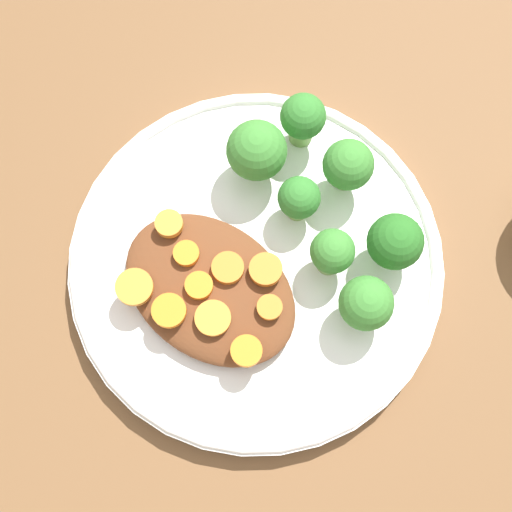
% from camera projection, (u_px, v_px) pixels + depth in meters
% --- Properties ---
extents(ground_plane, '(4.00, 4.00, 0.00)m').
position_uv_depth(ground_plane, '(256.00, 268.00, 0.56)').
color(ground_plane, brown).
extents(plate, '(0.28, 0.28, 0.02)m').
position_uv_depth(plate, '(256.00, 264.00, 0.54)').
color(plate, white).
rests_on(plate, ground_plane).
extents(stew_mound, '(0.14, 0.10, 0.02)m').
position_uv_depth(stew_mound, '(210.00, 288.00, 0.52)').
color(stew_mound, brown).
rests_on(stew_mound, plate).
extents(broccoli_floret_0, '(0.05, 0.05, 0.06)m').
position_uv_depth(broccoli_floret_0, '(257.00, 151.00, 0.53)').
color(broccoli_floret_0, '#7FA85B').
rests_on(broccoli_floret_0, plate).
extents(broccoli_floret_1, '(0.04, 0.04, 0.05)m').
position_uv_depth(broccoli_floret_1, '(395.00, 242.00, 0.51)').
color(broccoli_floret_1, '#7FA85B').
rests_on(broccoli_floret_1, plate).
extents(broccoli_floret_2, '(0.04, 0.04, 0.05)m').
position_uv_depth(broccoli_floret_2, '(348.00, 166.00, 0.52)').
color(broccoli_floret_2, '#759E51').
rests_on(broccoli_floret_2, plate).
extents(broccoli_floret_3, '(0.04, 0.04, 0.05)m').
position_uv_depth(broccoli_floret_3, '(366.00, 304.00, 0.50)').
color(broccoli_floret_3, '#759E51').
rests_on(broccoli_floret_3, plate).
extents(broccoli_floret_4, '(0.03, 0.03, 0.05)m').
position_uv_depth(broccoli_floret_4, '(296.00, 197.00, 0.53)').
color(broccoli_floret_4, '#759E51').
rests_on(broccoli_floret_4, plate).
extents(broccoli_floret_5, '(0.03, 0.03, 0.05)m').
position_uv_depth(broccoli_floret_5, '(332.00, 253.00, 0.51)').
color(broccoli_floret_5, '#7FA85B').
rests_on(broccoli_floret_5, plate).
extents(broccoli_floret_6, '(0.04, 0.04, 0.05)m').
position_uv_depth(broccoli_floret_6, '(303.00, 119.00, 0.54)').
color(broccoli_floret_6, '#759E51').
rests_on(broccoli_floret_6, plate).
extents(carrot_slice_0, '(0.02, 0.02, 0.01)m').
position_uv_depth(carrot_slice_0, '(228.00, 268.00, 0.51)').
color(carrot_slice_0, orange).
rests_on(carrot_slice_0, stew_mound).
extents(carrot_slice_1, '(0.02, 0.02, 0.01)m').
position_uv_depth(carrot_slice_1, '(169.00, 311.00, 0.50)').
color(carrot_slice_1, orange).
rests_on(carrot_slice_1, stew_mound).
extents(carrot_slice_2, '(0.02, 0.02, 0.01)m').
position_uv_depth(carrot_slice_2, '(169.00, 224.00, 0.52)').
color(carrot_slice_2, orange).
rests_on(carrot_slice_2, stew_mound).
extents(carrot_slice_3, '(0.02, 0.02, 0.01)m').
position_uv_depth(carrot_slice_3, '(186.00, 253.00, 0.52)').
color(carrot_slice_3, orange).
rests_on(carrot_slice_3, stew_mound).
extents(carrot_slice_4, '(0.02, 0.02, 0.01)m').
position_uv_depth(carrot_slice_4, '(246.00, 351.00, 0.49)').
color(carrot_slice_4, orange).
rests_on(carrot_slice_4, stew_mound).
extents(carrot_slice_5, '(0.02, 0.02, 0.01)m').
position_uv_depth(carrot_slice_5, '(266.00, 270.00, 0.51)').
color(carrot_slice_5, orange).
rests_on(carrot_slice_5, stew_mound).
extents(carrot_slice_6, '(0.03, 0.03, 0.01)m').
position_uv_depth(carrot_slice_6, '(134.00, 287.00, 0.51)').
color(carrot_slice_6, orange).
rests_on(carrot_slice_6, stew_mound).
extents(carrot_slice_7, '(0.02, 0.02, 0.00)m').
position_uv_depth(carrot_slice_7, '(270.00, 307.00, 0.50)').
color(carrot_slice_7, orange).
rests_on(carrot_slice_7, stew_mound).
extents(carrot_slice_8, '(0.03, 0.03, 0.00)m').
position_uv_depth(carrot_slice_8, '(213.00, 318.00, 0.50)').
color(carrot_slice_8, orange).
rests_on(carrot_slice_8, stew_mound).
extents(carrot_slice_9, '(0.02, 0.02, 0.01)m').
position_uv_depth(carrot_slice_9, '(199.00, 286.00, 0.51)').
color(carrot_slice_9, orange).
rests_on(carrot_slice_9, stew_mound).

